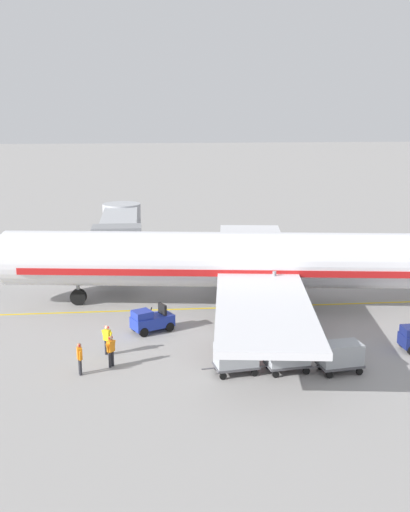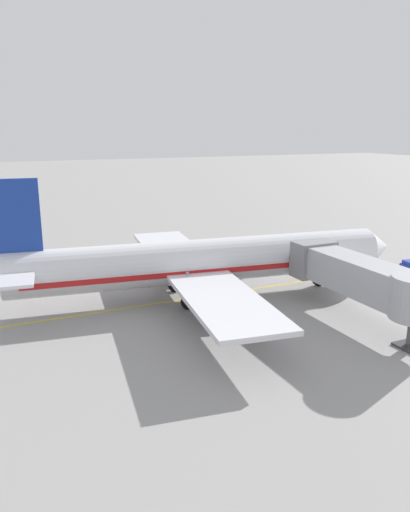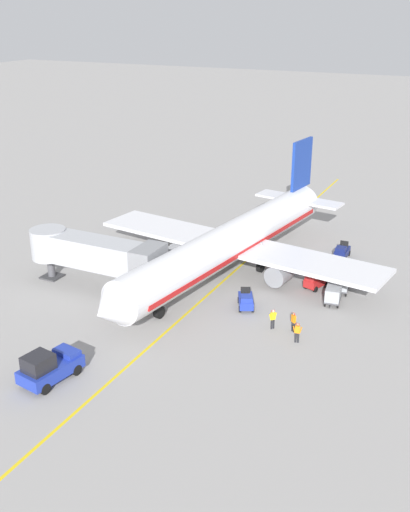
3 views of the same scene
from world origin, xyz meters
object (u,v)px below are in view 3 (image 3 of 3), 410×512
Objects in this scene: baggage_tug_trailing at (246,301)px; baggage_cart_front at (333,294)px; ground_crew_wing_walker at (297,331)px; ground_crew_marshaller at (273,318)px; pushback_tractor at (49,367)px; ground_crew_loader at (293,321)px; jet_bridge at (94,253)px; baggage_cart_second_in_train at (341,282)px; parked_airliner at (232,242)px; baggage_tug_lead at (316,281)px; baggage_cart_third_in_train at (352,272)px; baggage_tug_spare at (342,252)px.

baggage_tug_trailing is 0.93× the size of baggage_cart_front.
ground_crew_wing_walker is 2.76m from ground_crew_marshaller.
pushback_tractor reaches higher than baggage_cart_front.
ground_crew_loader is at bearing -132.32° from pushback_tractor.
ground_crew_marshaller is at bearing 9.82° from ground_crew_loader.
jet_bridge is at bearing 17.41° from baggage_cart_front.
parked_airliner is at bearing 2.03° from baggage_cart_second_in_train.
parked_airliner reaches higher than baggage_tug_lead.
pushback_tractor reaches higher than ground_crew_wing_walker.
ground_crew_loader is at bearing 80.37° from baggage_cart_second_in_train.
ground_crew_loader reaches higher than baggage_tug_trailing.
baggage_tug_lead is 8.87m from ground_crew_loader.
ground_crew_wing_walker is (1.04, 13.20, 0.00)m from baggage_cart_third_in_train.
jet_bridge is 8.08× the size of ground_crew_marshaller.
ground_crew_marshaller reaches higher than baggage_tug_spare.
pushback_tractor reaches higher than baggage_tug_trailing.
baggage_tug_lead is 3.37m from baggage_cart_front.
ground_crew_loader is at bearing 91.71° from baggage_tug_spare.
baggage_tug_trailing is 7.74m from baggage_cart_front.
baggage_tug_spare is 8.34m from baggage_cart_second_in_train.
baggage_cart_third_in_train is at bearing 113.62° from baggage_tug_spare.
baggage_tug_lead is at bearing -117.79° from pushback_tractor.
baggage_cart_second_in_train is (-2.04, 8.09, 0.24)m from baggage_tug_spare.
baggage_cart_second_in_train is 1.00× the size of baggage_cart_third_in_train.
baggage_tug_trailing is at bearing -23.33° from ground_crew_loader.
baggage_cart_second_in_train is at bearing 104.14° from baggage_tug_spare.
ground_crew_wing_walker is at bearing 85.49° from baggage_cart_third_in_train.
baggage_tug_spare is at bearing -66.38° from baggage_cart_third_in_train.
pushback_tractor is 1.86× the size of baggage_tug_spare.
jet_bridge is 21.67m from baggage_cart_front.
baggage_tug_lead and baggage_tug_spare have the same top height.
ground_crew_loader and ground_crew_marshaller have the same top height.
baggage_tug_spare is at bearing -137.18° from jet_bridge.
baggage_cart_front and baggage_cart_third_in_train have the same top height.
jet_bridge is at bearing 0.26° from ground_crew_loader.
jet_bridge is at bearing 26.03° from baggage_tug_lead.
baggage_tug_trailing is (-4.24, 6.47, -2.47)m from parked_airliner.
jet_bridge is at bearing 42.82° from baggage_tug_spare.
parked_airliner is at bearing -49.52° from ground_crew_marshaller.
pushback_tractor is at bearing 64.18° from baggage_tug_trailing.
ground_crew_loader is (-0.79, 8.83, 0.24)m from baggage_tug_lead.
baggage_cart_third_in_train is at bearing -119.75° from pushback_tractor.
ground_crew_wing_walker is (-1.33, 18.62, 0.24)m from baggage_tug_spare.
ground_crew_marshaller is (0.86, 9.12, 0.24)m from baggage_tug_lead.
baggage_tug_lead and baggage_tug_trailing have the same top height.
ground_crew_marshaller is at bearing 143.99° from baggage_tug_trailing.
baggage_tug_spare is (-18.54, -17.18, -2.74)m from jet_bridge.
ground_crew_wing_walker is at bearing 134.78° from parked_airliner.
baggage_cart_third_in_train is at bearing -150.65° from jet_bridge.
jet_bridge is 8.08× the size of ground_crew_wing_walker.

